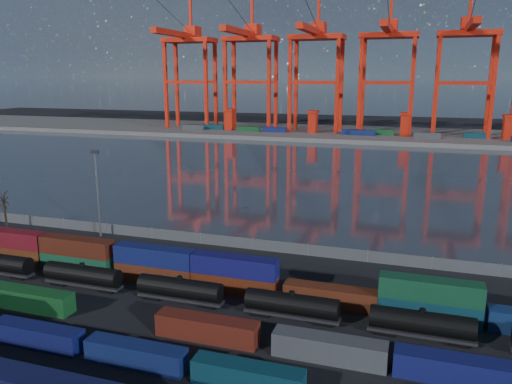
% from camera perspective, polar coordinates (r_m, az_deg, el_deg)
% --- Properties ---
extents(ground, '(700.00, 700.00, 0.00)m').
position_cam_1_polar(ground, '(65.07, -8.49, -14.40)').
color(ground, black).
rests_on(ground, ground).
extents(harbor_water, '(700.00, 700.00, 0.00)m').
position_cam_1_polar(harbor_water, '(161.39, 8.30, 2.26)').
color(harbor_water, '#2E3743').
rests_on(harbor_water, ground).
extents(far_quay, '(700.00, 70.00, 2.00)m').
position_cam_1_polar(far_quay, '(264.29, 12.28, 6.49)').
color(far_quay, '#514F4C').
rests_on(far_quay, ground).
extents(distant_mountains, '(2470.00, 1100.00, 520.00)m').
position_cam_1_polar(distant_mountains, '(1662.71, 20.34, 18.86)').
color(distant_mountains, '#1E2630').
rests_on(distant_mountains, ground).
extents(container_row_south, '(139.67, 2.30, 4.90)m').
position_cam_1_polar(container_row_south, '(63.39, -23.60, -14.39)').
color(container_row_south, '#3F4144').
rests_on(container_row_south, ground).
extents(container_row_mid, '(141.33, 2.50, 5.32)m').
position_cam_1_polar(container_row_mid, '(61.54, -8.74, -14.43)').
color(container_row_mid, '#414346').
rests_on(container_row_mid, ground).
extents(container_row_north, '(141.61, 2.53, 5.39)m').
position_cam_1_polar(container_row_north, '(72.38, -4.87, -9.46)').
color(container_row_north, '#101951').
rests_on(container_row_north, ground).
extents(tanker_string, '(105.21, 2.62, 3.75)m').
position_cam_1_polar(tanker_string, '(69.22, -8.68, -10.93)').
color(tanker_string, black).
rests_on(tanker_string, ground).
extents(waterfront_fence, '(160.12, 0.12, 2.20)m').
position_cam_1_polar(waterfront_fence, '(88.52, -0.40, -5.96)').
color(waterfront_fence, '#595B5E').
rests_on(waterfront_fence, ground).
extents(bare_tree, '(2.00, 2.03, 7.91)m').
position_cam_1_polar(bare_tree, '(111.19, -26.78, -1.86)').
color(bare_tree, black).
rests_on(bare_tree, ground).
extents(yard_light_mast, '(1.60, 0.40, 16.60)m').
position_cam_1_polar(yard_light_mast, '(98.01, -17.68, 0.33)').
color(yard_light_mast, slate).
rests_on(yard_light_mast, ground).
extents(gantry_cranes, '(202.22, 52.26, 70.77)m').
position_cam_1_polar(gantry_cranes, '(257.11, 10.86, 15.85)').
color(gantry_cranes, red).
rests_on(gantry_cranes, ground).
extents(quay_containers, '(172.58, 10.99, 2.60)m').
position_cam_1_polar(quay_containers, '(251.08, 9.44, 6.81)').
color(quay_containers, navy).
rests_on(quay_containers, far_quay).
extents(straddle_carriers, '(140.00, 7.00, 11.10)m').
position_cam_1_polar(straddle_carriers, '(254.00, 11.55, 7.82)').
color(straddle_carriers, red).
rests_on(straddle_carriers, far_quay).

